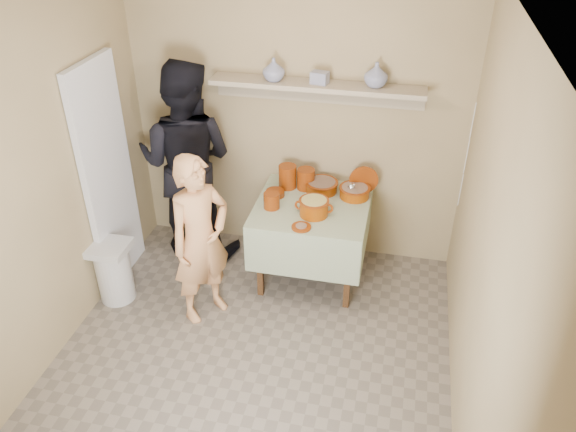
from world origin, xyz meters
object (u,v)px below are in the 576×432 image
(cazuela_rice, at_px, (314,206))
(trash_bin, at_px, (114,271))
(person_cook, at_px, (201,240))
(serving_table, at_px, (312,216))
(person_helper, at_px, (187,162))

(cazuela_rice, bearing_deg, trash_bin, -162.32)
(person_cook, bearing_deg, serving_table, -12.64)
(serving_table, bearing_deg, person_cook, -138.02)
(cazuela_rice, bearing_deg, person_cook, -147.14)
(serving_table, bearing_deg, cazuela_rice, -76.26)
(person_helper, height_order, trash_bin, person_helper)
(serving_table, distance_m, trash_bin, 1.78)
(person_helper, height_order, cazuela_rice, person_helper)
(person_cook, height_order, serving_table, person_cook)
(person_cook, distance_m, person_helper, 1.00)
(person_helper, relative_size, trash_bin, 3.39)
(serving_table, bearing_deg, trash_bin, -156.61)
(cazuela_rice, distance_m, trash_bin, 1.81)
(cazuela_rice, relative_size, trash_bin, 0.59)
(serving_table, bearing_deg, person_helper, 171.54)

